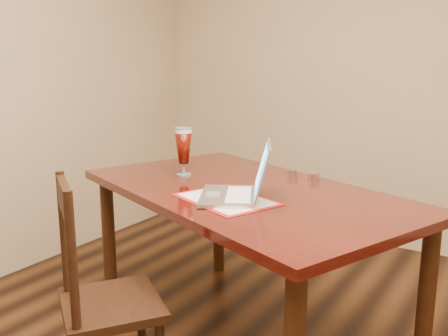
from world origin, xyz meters
The scene contains 2 objects.
dining_table centered at (-0.48, 0.71, 0.73)m, with size 1.99×1.56×1.09m.
dining_chair centered at (-0.73, -0.03, 0.47)m, with size 0.58×0.57×0.99m.
Camera 1 is at (0.73, -1.39, 1.45)m, focal length 40.00 mm.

